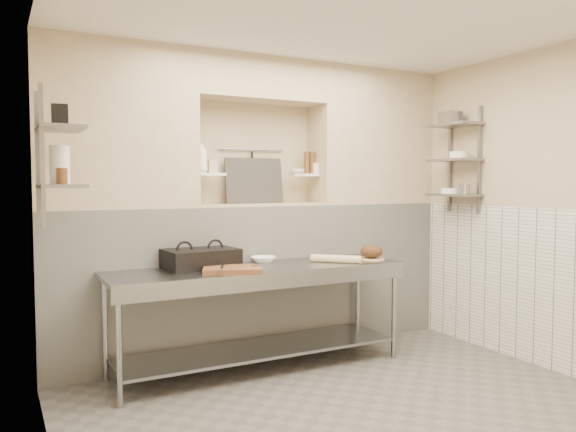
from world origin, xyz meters
TOP-DOWN VIEW (x-y plane):
  - floor at (0.00, 0.00)m, footprint 4.00×3.90m
  - ceiling at (0.00, 0.00)m, footprint 4.00×3.90m
  - wall_left at (-2.05, 0.00)m, footprint 0.10×3.90m
  - wall_right at (2.05, 0.00)m, footprint 0.10×3.90m
  - wall_back at (0.00, 2.00)m, footprint 4.00×0.10m
  - backwall_lower at (0.00, 1.75)m, footprint 4.00×0.40m
  - alcove_sill at (0.00, 1.75)m, footprint 1.30×0.40m
  - backwall_pillar_left at (-1.33, 1.75)m, footprint 1.35×0.40m
  - backwall_pillar_right at (1.33, 1.75)m, footprint 1.35×0.40m
  - backwall_header at (0.00, 1.75)m, footprint 1.30×0.40m
  - wainscot_left at (-1.99, 0.00)m, footprint 0.02×3.90m
  - wainscot_right at (1.99, 0.00)m, footprint 0.02×3.90m
  - alcove_shelf_left at (-0.50, 1.75)m, footprint 0.28×0.16m
  - alcove_shelf_right at (0.50, 1.75)m, footprint 0.28×0.16m
  - utensil_rail at (0.00, 1.92)m, footprint 0.70×0.02m
  - hanging_steel at (0.00, 1.90)m, footprint 0.02×0.02m
  - splash_panel at (0.00, 1.85)m, footprint 0.60×0.08m
  - shelf_rail_left_a at (-1.98, 1.25)m, footprint 0.03×0.03m
  - shelf_rail_left_b at (-1.98, 0.85)m, footprint 0.03×0.03m
  - wall_shelf_left_lower at (-1.84, 1.05)m, footprint 0.30×0.50m
  - wall_shelf_left_upper at (-1.84, 1.05)m, footprint 0.30×0.50m
  - shelf_rail_right_a at (1.98, 1.25)m, footprint 0.03×0.03m
  - shelf_rail_right_b at (1.98, 0.85)m, footprint 0.03×0.03m
  - wall_shelf_right_lower at (1.84, 1.05)m, footprint 0.30×0.50m
  - wall_shelf_right_mid at (1.84, 1.05)m, footprint 0.30×0.50m
  - wall_shelf_right_upper at (1.84, 1.05)m, footprint 0.30×0.50m
  - prep_table at (-0.25, 1.18)m, footprint 2.60×0.70m
  - panini_press at (-0.72, 1.38)m, footprint 0.62×0.47m
  - cutting_board at (-0.57, 1.03)m, footprint 0.56×0.48m
  - knife_blade at (-0.28, 1.03)m, footprint 0.27×0.12m
  - tongs at (-0.68, 0.97)m, footprint 0.12×0.22m
  - mixing_bowl at (-0.11, 1.40)m, footprint 0.30×0.30m
  - rolling_pin at (0.47, 1.10)m, footprint 0.38×0.37m
  - bread_board at (0.88, 1.11)m, footprint 0.25×0.25m
  - bread_loaf at (0.88, 1.11)m, footprint 0.21×0.21m
  - bottle_soap at (-0.58, 1.72)m, footprint 0.14×0.14m
  - jar_alcove at (-0.47, 1.77)m, footprint 0.08×0.08m
  - bowl_alcove at (0.40, 1.71)m, footprint 0.17×0.17m
  - condiment_a at (0.60, 1.77)m, footprint 0.06×0.06m
  - condiment_b at (0.53, 1.75)m, footprint 0.05×0.05m
  - condiment_c at (0.63, 1.74)m, footprint 0.06×0.06m
  - jug_left at (-1.84, 1.14)m, footprint 0.14×0.14m
  - jar_left at (-1.84, 1.00)m, footprint 0.07×0.07m
  - box_left_upper at (-1.84, 1.05)m, footprint 0.12×0.12m
  - bowl_right at (1.84, 1.10)m, footprint 0.18×0.18m
  - canister_right at (1.84, 0.91)m, footprint 0.10×0.10m
  - bowl_right_mid at (1.84, 0.99)m, footprint 0.19×0.19m
  - basket_right at (1.84, 1.12)m, footprint 0.17×0.21m

SIDE VIEW (x-z plane):
  - floor at x=0.00m, z-range -0.10..0.00m
  - prep_table at x=-0.25m, z-range 0.19..1.09m
  - backwall_lower at x=0.00m, z-range 0.00..1.40m
  - wainscot_left at x=-1.99m, z-range 0.00..1.40m
  - wainscot_right at x=1.99m, z-range 0.00..1.40m
  - bread_board at x=0.88m, z-range 0.90..0.91m
  - cutting_board at x=-0.57m, z-range 0.90..0.94m
  - mixing_bowl at x=-0.11m, z-range 0.90..0.96m
  - rolling_pin at x=0.47m, z-range 0.90..0.97m
  - knife_blade at x=-0.28m, z-range 0.95..0.95m
  - tongs at x=-0.68m, z-range 0.95..0.97m
  - bread_loaf at x=0.88m, z-range 0.91..1.04m
  - panini_press at x=-0.72m, z-range 0.90..1.06m
  - wall_left at x=-2.05m, z-range 0.00..2.80m
  - wall_right at x=2.05m, z-range 0.00..2.80m
  - wall_back at x=0.00m, z-range 0.00..2.80m
  - alcove_sill at x=0.00m, z-range 1.40..1.42m
  - wall_shelf_right_lower at x=1.84m, z-range 1.49..1.51m
  - bowl_right at x=1.84m, z-range 1.51..1.57m
  - canister_right at x=1.84m, z-range 1.51..1.61m
  - wall_shelf_left_lower at x=-1.84m, z-range 1.59..1.61m
  - splash_panel at x=0.00m, z-range 1.42..1.86m
  - jar_left at x=-1.84m, z-range 1.61..1.72m
  - alcove_shelf_left at x=-0.50m, z-range 1.69..1.71m
  - alcove_shelf_right at x=0.50m, z-range 1.69..1.71m
  - bowl_alcove at x=0.40m, z-range 1.71..1.76m
  - jug_left at x=-1.84m, z-range 1.61..1.89m
  - condiment_c at x=0.63m, z-range 1.71..1.82m
  - jar_alcove at x=-0.47m, z-range 1.71..1.84m
  - hanging_steel at x=0.00m, z-range 1.63..1.93m
  - shelf_rail_left_a at x=-1.98m, z-range 1.33..2.27m
  - shelf_rail_left_b at x=-1.98m, z-range 1.33..2.27m
  - condiment_b at x=0.53m, z-range 1.71..1.93m
  - condiment_a at x=0.60m, z-range 1.71..1.94m
  - shelf_rail_right_a at x=1.98m, z-range 1.33..2.38m
  - shelf_rail_right_b at x=1.98m, z-range 1.33..2.38m
  - wall_shelf_right_mid at x=1.84m, z-range 1.84..1.86m
  - bottle_soap at x=-0.58m, z-range 1.71..2.01m
  - bowl_right_mid at x=1.84m, z-range 1.86..1.93m
  - utensil_rail at x=0.00m, z-range 1.94..1.96m
  - wall_shelf_left_upper at x=-1.84m, z-range 1.99..2.01m
  - box_left_upper at x=-1.84m, z-range 2.01..2.16m
  - backwall_pillar_left at x=-1.33m, z-range 1.40..2.80m
  - backwall_pillar_right at x=1.33m, z-range 1.40..2.80m
  - wall_shelf_right_upper at x=1.84m, z-range 2.19..2.21m
  - basket_right at x=1.84m, z-range 2.21..2.34m
  - backwall_header at x=0.00m, z-range 2.40..2.80m
  - ceiling at x=0.00m, z-range 2.80..2.90m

